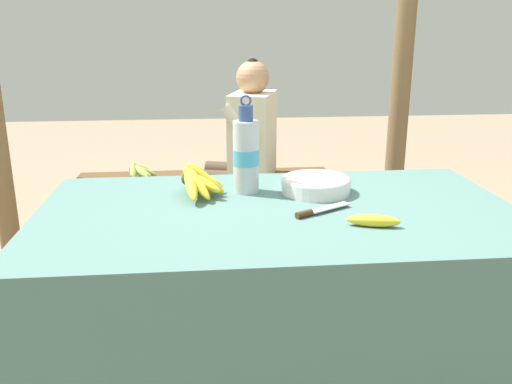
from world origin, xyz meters
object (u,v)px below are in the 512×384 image
object	(u,v)px
banana_bunch_ripe	(197,179)
support_post_far	(406,19)
water_bottle	(246,155)
loose_banana_front	(373,221)
serving_bowl	(316,184)
wooden_bench	(205,191)
seated_vendor	(243,145)
banana_bunch_green	(138,170)
knife	(315,211)

from	to	relation	value
banana_bunch_ripe	support_post_far	distance (m)	1.83
water_bottle	loose_banana_front	bearing A→B (deg)	-48.57
support_post_far	serving_bowl	bearing A→B (deg)	-119.75
wooden_bench	water_bottle	bearing A→B (deg)	-82.91
banana_bunch_ripe	seated_vendor	distance (m)	1.13
seated_vendor	banana_bunch_green	world-z (taller)	seated_vendor
loose_banana_front	seated_vendor	distance (m)	1.47
knife	support_post_far	distance (m)	1.84
serving_bowl	support_post_far	size ratio (longest dim) A/B	0.09
banana_bunch_ripe	loose_banana_front	size ratio (longest dim) A/B	1.72
water_bottle	support_post_far	size ratio (longest dim) A/B	0.13
seated_vendor	banana_bunch_green	xyz separation A→B (m)	(-0.56, 0.02, -0.12)
banana_bunch_ripe	knife	distance (m)	0.41
seated_vendor	support_post_far	xyz separation A→B (m)	(0.92, 0.23, 0.64)
loose_banana_front	knife	distance (m)	0.18
serving_bowl	loose_banana_front	distance (m)	0.35
banana_bunch_ripe	wooden_bench	bearing A→B (deg)	88.66
serving_bowl	knife	xyz separation A→B (m)	(-0.05, -0.22, -0.02)
banana_bunch_ripe	wooden_bench	distance (m)	1.18
knife	serving_bowl	bearing A→B (deg)	47.47
banana_bunch_ripe	knife	xyz separation A→B (m)	(0.35, -0.22, -0.05)
knife	wooden_bench	xyz separation A→B (m)	(-0.32, 1.34, -0.33)
knife	support_post_far	size ratio (longest dim) A/B	0.07
loose_banana_front	seated_vendor	bearing A→B (deg)	99.91
banana_bunch_ripe	serving_bowl	bearing A→B (deg)	-0.83
serving_bowl	knife	bearing A→B (deg)	-101.99
wooden_bench	support_post_far	bearing A→B (deg)	10.56
serving_bowl	water_bottle	distance (m)	0.25
banana_bunch_ripe	wooden_bench	size ratio (longest dim) A/B	0.19
knife	banana_bunch_green	xyz separation A→B (m)	(-0.67, 1.34, -0.20)
serving_bowl	water_bottle	xyz separation A→B (m)	(-0.23, 0.03, 0.10)
wooden_bench	knife	bearing A→B (deg)	-76.59
banana_bunch_ripe	loose_banana_front	distance (m)	0.59
serving_bowl	banana_bunch_ripe	bearing A→B (deg)	179.17
banana_bunch_green	support_post_far	size ratio (longest dim) A/B	0.09
knife	seated_vendor	world-z (taller)	seated_vendor
serving_bowl	wooden_bench	distance (m)	1.23
banana_bunch_green	serving_bowl	bearing A→B (deg)	-57.44
banana_bunch_green	support_post_far	world-z (taller)	support_post_far
water_bottle	support_post_far	xyz separation A→B (m)	(0.99, 1.30, 0.45)
water_bottle	seated_vendor	distance (m)	1.10
water_bottle	banana_bunch_green	distance (m)	1.24
water_bottle	knife	world-z (taller)	water_bottle
wooden_bench	banana_bunch_green	size ratio (longest dim) A/B	5.97
support_post_far	wooden_bench	bearing A→B (deg)	-169.44
banana_bunch_ripe	knife	size ratio (longest dim) A/B	1.40
water_bottle	wooden_bench	size ratio (longest dim) A/B	0.24
water_bottle	loose_banana_front	size ratio (longest dim) A/B	2.14
banana_bunch_ripe	support_post_far	size ratio (longest dim) A/B	0.10
loose_banana_front	serving_bowl	bearing A→B (deg)	105.49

